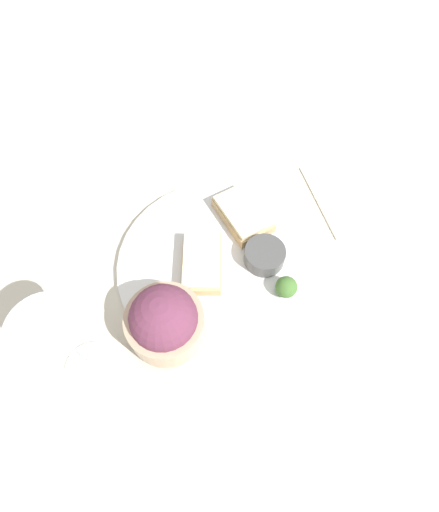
{
  "coord_description": "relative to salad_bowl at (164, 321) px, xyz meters",
  "views": [
    {
      "loc": [
        -0.28,
        -0.04,
        0.56
      ],
      "look_at": [
        0.0,
        0.0,
        0.03
      ],
      "focal_mm": 28.0,
      "sensor_mm": 36.0,
      "label": 1
    }
  ],
  "objects": [
    {
      "name": "salad_bowl",
      "position": [
        0.0,
        0.0,
        0.0
      ],
      "size": [
        0.11,
        0.11,
        0.09
      ],
      "color": "tan",
      "rests_on": "dinner_plate"
    },
    {
      "name": "garnish",
      "position": [
        0.08,
        -0.16,
        -0.02
      ],
      "size": [
        0.03,
        0.03,
        0.03
      ],
      "color": "#477533",
      "rests_on": "dinner_plate"
    },
    {
      "name": "wine_glass",
      "position": [
        -0.06,
        0.1,
        0.07
      ],
      "size": [
        0.08,
        0.08,
        0.17
      ],
      "color": "silver",
      "rests_on": "ground_plane"
    },
    {
      "name": "cheese_toast_near",
      "position": [
        0.2,
        -0.09,
        -0.03
      ],
      "size": [
        0.12,
        0.11,
        0.03
      ],
      "color": "tan",
      "rests_on": "dinner_plate"
    },
    {
      "name": "dinner_plate",
      "position": [
        0.12,
        -0.06,
        -0.05
      ],
      "size": [
        0.32,
        0.32,
        0.01
      ],
      "color": "white",
      "rests_on": "ground_plane"
    },
    {
      "name": "ground_plane",
      "position": [
        0.12,
        -0.06,
        -0.05
      ],
      "size": [
        4.0,
        4.0,
        0.0
      ],
      "primitive_type": "plane",
      "color": "beige"
    },
    {
      "name": "napkin",
      "position": [
        0.29,
        -0.27,
        -0.05
      ],
      "size": [
        0.2,
        0.19,
        0.01
      ],
      "color": "beige",
      "rests_on": "ground_plane"
    },
    {
      "name": "sauce_ramekin",
      "position": [
        0.13,
        -0.13,
        -0.02
      ],
      "size": [
        0.06,
        0.06,
        0.03
      ],
      "color": "#4C4C4C",
      "rests_on": "dinner_plate"
    },
    {
      "name": "cheese_toast_far",
      "position": [
        0.11,
        -0.03,
        -0.03
      ],
      "size": [
        0.1,
        0.07,
        0.03
      ],
      "color": "tan",
      "rests_on": "dinner_plate"
    }
  ]
}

